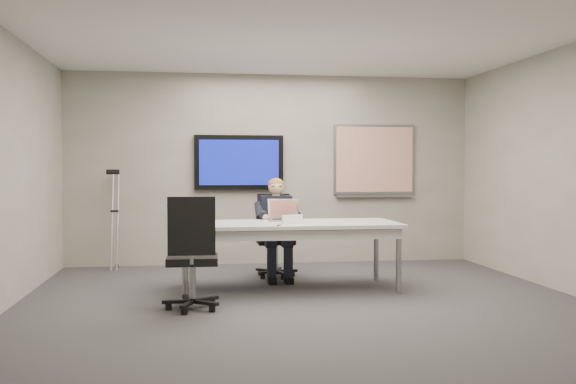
{
  "coord_description": "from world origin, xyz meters",
  "views": [
    {
      "loc": [
        -1.14,
        -6.45,
        1.4
      ],
      "look_at": [
        -0.05,
        1.05,
        1.13
      ],
      "focal_mm": 40.0,
      "sensor_mm": 36.0,
      "label": 1
    }
  ],
  "objects": [
    {
      "name": "floor",
      "position": [
        0.0,
        0.0,
        0.0
      ],
      "size": [
        6.0,
        6.0,
        0.02
      ],
      "primitive_type": "cube",
      "color": "#323235",
      "rests_on": "ground"
    },
    {
      "name": "name_tent",
      "position": [
        -0.05,
        0.71,
        0.83
      ],
      "size": [
        0.27,
        0.16,
        0.1
      ],
      "primitive_type": null,
      "rotation": [
        0.0,
        0.0,
        0.36
      ],
      "color": "white",
      "rests_on": "conference_table"
    },
    {
      "name": "office_chair_far",
      "position": [
        -0.11,
        1.83,
        0.34
      ],
      "size": [
        0.51,
        0.51,
        1.07
      ],
      "rotation": [
        0.0,
        0.0,
        -0.0
      ],
      "color": "black",
      "rests_on": "ground"
    },
    {
      "name": "ceiling",
      "position": [
        0.0,
        0.0,
        2.8
      ],
      "size": [
        6.0,
        6.0,
        0.02
      ],
      "primitive_type": "cube",
      "color": "white",
      "rests_on": "wall_back"
    },
    {
      "name": "tv_display",
      "position": [
        -0.5,
        2.95,
        1.5
      ],
      "size": [
        1.3,
        0.09,
        0.8
      ],
      "color": "black",
      "rests_on": "wall_back"
    },
    {
      "name": "pen",
      "position": [
        -0.23,
        0.48,
        0.79
      ],
      "size": [
        0.06,
        0.14,
        0.01
      ],
      "primitive_type": "cylinder",
      "rotation": [
        0.0,
        1.57,
        1.19
      ],
      "color": "black",
      "rests_on": "conference_table"
    },
    {
      "name": "seated_person",
      "position": [
        -0.11,
        1.59,
        0.52
      ],
      "size": [
        0.4,
        0.68,
        1.29
      ],
      "rotation": [
        0.0,
        0.0,
        -0.0
      ],
      "color": "#1B1F2E",
      "rests_on": "office_chair_far"
    },
    {
      "name": "office_chair_near",
      "position": [
        -1.17,
        -0.08,
        0.35
      ],
      "size": [
        0.55,
        0.55,
        1.14
      ],
      "rotation": [
        0.0,
        0.0,
        3.12
      ],
      "color": "black",
      "rests_on": "ground"
    },
    {
      "name": "whiteboard",
      "position": [
        1.55,
        2.97,
        1.53
      ],
      "size": [
        1.25,
        0.08,
        1.1
      ],
      "color": "gray",
      "rests_on": "wall_back"
    },
    {
      "name": "laptop",
      "position": [
        -0.08,
        1.15,
        0.85
      ],
      "size": [
        0.41,
        0.41,
        0.26
      ],
      "rotation": [
        0.0,
        0.0,
        -0.22
      ],
      "color": "#A5A5A8",
      "rests_on": "conference_table"
    },
    {
      "name": "wall_back",
      "position": [
        0.0,
        3.0,
        1.4
      ],
      "size": [
        6.0,
        0.02,
        2.8
      ],
      "primitive_type": "cube",
      "color": "gray",
      "rests_on": "ground"
    },
    {
      "name": "wall_front",
      "position": [
        0.0,
        -3.0,
        1.4
      ],
      "size": [
        6.0,
        0.02,
        2.8
      ],
      "primitive_type": "cube",
      "color": "gray",
      "rests_on": "ground"
    },
    {
      "name": "conference_table",
      "position": [
        -0.07,
        0.89,
        0.69
      ],
      "size": [
        2.54,
        1.07,
        0.78
      ],
      "rotation": [
        0.0,
        0.0,
        0.0
      ],
      "color": "silver",
      "rests_on": "ground"
    },
    {
      "name": "crutch",
      "position": [
        -2.25,
        2.74,
        0.71
      ],
      "size": [
        0.37,
        0.82,
        1.5
      ],
      "primitive_type": null,
      "rotation": [
        -0.26,
        0.0,
        -0.23
      ],
      "color": "#A1A4A8",
      "rests_on": "ground"
    }
  ]
}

